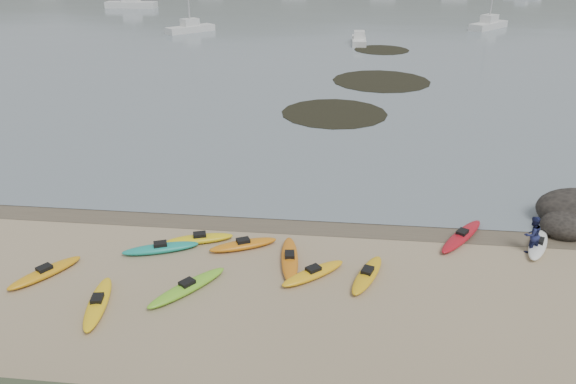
# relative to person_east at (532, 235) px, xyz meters

# --- Properties ---
(ground) EXTENTS (600.00, 600.00, 0.00)m
(ground) POSITION_rel_person_east_xyz_m (-10.72, 1.76, -0.84)
(ground) COLOR tan
(ground) RESTS_ON ground
(wet_sand) EXTENTS (60.00, 60.00, 0.00)m
(wet_sand) POSITION_rel_person_east_xyz_m (-10.72, 1.46, -0.83)
(wet_sand) COLOR brown
(wet_sand) RESTS_ON ground
(kayaks) EXTENTS (22.37, 10.26, 0.34)m
(kayaks) POSITION_rel_person_east_xyz_m (-11.05, -2.31, -0.67)
(kayaks) COLOR teal
(kayaks) RESTS_ON ground
(person_east) EXTENTS (1.01, 0.93, 1.67)m
(person_east) POSITION_rel_person_east_xyz_m (0.00, 0.00, 0.00)
(person_east) COLOR navy
(person_east) RESTS_ON ground
(kelp_mats) EXTENTS (12.72, 34.83, 0.04)m
(kelp_mats) POSITION_rel_person_east_xyz_m (-6.37, 30.96, -0.81)
(kelp_mats) COLOR black
(kelp_mats) RESTS_ON water
(moored_boats) EXTENTS (89.34, 72.48, 1.35)m
(moored_boats) POSITION_rel_person_east_xyz_m (-16.31, 81.12, -0.26)
(moored_boats) COLOR silver
(moored_boats) RESTS_ON ground
(far_hills) EXTENTS (550.00, 135.00, 80.00)m
(far_hills) POSITION_rel_person_east_xyz_m (28.66, 195.73, -16.77)
(far_hills) COLOR #384235
(far_hills) RESTS_ON ground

